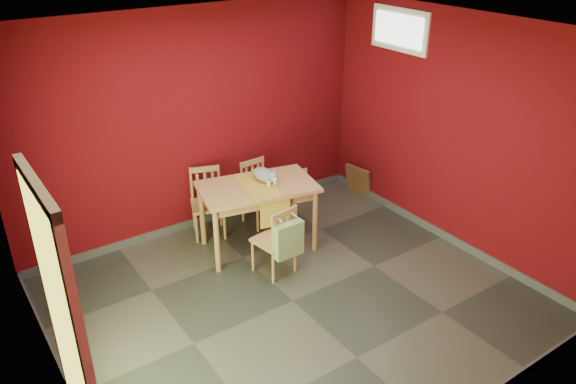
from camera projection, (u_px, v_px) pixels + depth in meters
ground at (293, 301)px, 5.77m from camera, size 4.50×4.50×0.00m
room_shell at (293, 297)px, 5.75m from camera, size 4.50×4.50×4.50m
doorway at (62, 313)px, 3.84m from camera, size 0.06×1.01×2.13m
window at (399, 30)px, 6.60m from camera, size 0.05×0.90×0.50m
outlet_plate at (305, 172)px, 7.92m from camera, size 0.08×0.02×0.12m
dining_table at (257, 193)px, 6.40m from camera, size 1.44×1.02×0.82m
table_runner at (263, 193)px, 6.29m from camera, size 0.50×0.80×0.37m
chair_far_left at (207, 201)px, 6.83m from camera, size 0.51×0.51×0.84m
chair_far_right at (259, 192)px, 7.09m from camera, size 0.41×0.41×0.82m
chair_near at (276, 239)px, 6.05m from camera, size 0.44×0.44×0.83m
tote_bag at (289, 240)px, 5.87m from camera, size 0.33×0.19×0.46m
cat at (264, 173)px, 6.42m from camera, size 0.31×0.45×0.20m
picture_frame at (359, 180)px, 7.90m from camera, size 0.20×0.43×0.41m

